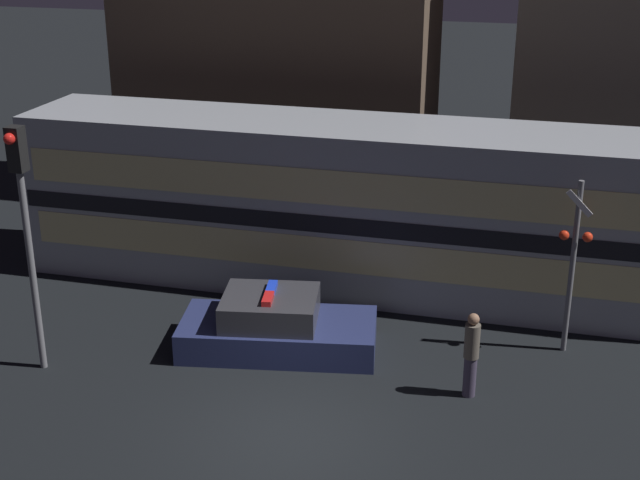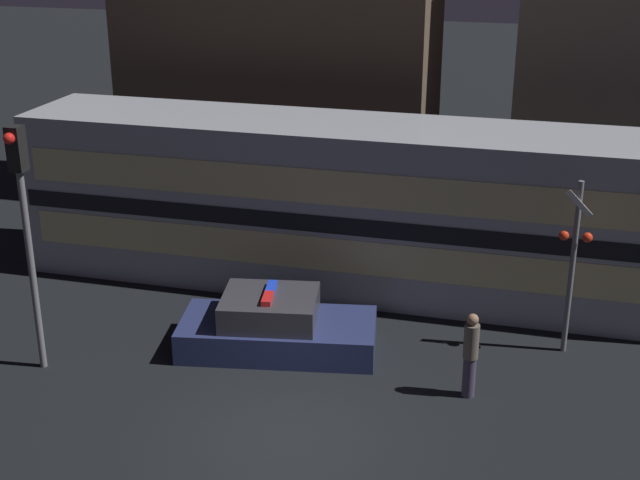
# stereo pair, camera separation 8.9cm
# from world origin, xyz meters

# --- Properties ---
(ground_plane) EXTENTS (120.00, 120.00, 0.00)m
(ground_plane) POSITION_xyz_m (0.00, 0.00, 0.00)
(ground_plane) COLOR black
(train) EXTENTS (17.07, 3.00, 4.21)m
(train) POSITION_xyz_m (-0.38, 7.17, 2.10)
(train) COLOR #999EA5
(train) RESTS_ON ground_plane
(police_car) EXTENTS (4.54, 2.65, 1.41)m
(police_car) POSITION_xyz_m (-1.27, 3.22, 0.52)
(police_car) COLOR navy
(police_car) RESTS_ON ground_plane
(pedestrian) EXTENTS (0.30, 0.30, 1.81)m
(pedestrian) POSITION_xyz_m (3.05, 2.33, 0.93)
(pedestrian) COLOR #3F384C
(pedestrian) RESTS_ON ground_plane
(crossing_signal_near) EXTENTS (0.69, 0.29, 3.91)m
(crossing_signal_near) POSITION_xyz_m (4.87, 4.77, 2.20)
(crossing_signal_near) COLOR slate
(crossing_signal_near) RESTS_ON ground_plane
(traffic_light_corner) EXTENTS (0.30, 0.46, 5.24)m
(traffic_light_corner) POSITION_xyz_m (-5.82, 1.16, 3.52)
(traffic_light_corner) COLOR slate
(traffic_light_corner) RESTS_ON ground_plane
(building_left) EXTENTS (9.73, 4.06, 9.36)m
(building_left) POSITION_xyz_m (-4.38, 13.58, 4.68)
(building_left) COLOR brown
(building_left) RESTS_ON ground_plane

